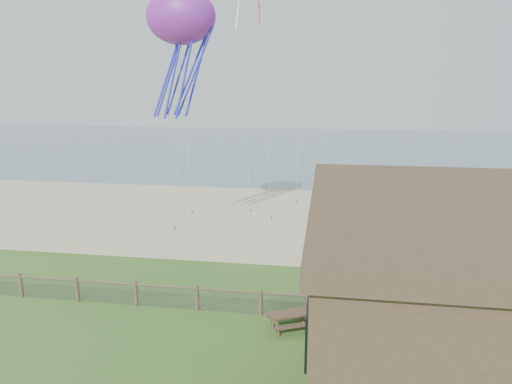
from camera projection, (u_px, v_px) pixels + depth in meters
The scene contains 7 objects.
sand_beach at pixel (252, 216), 36.75m from camera, with size 72.00×20.00×0.02m, color #C3B98D.
ocean at pixel (293, 146), 79.10m from camera, with size 160.00×68.00×0.02m, color slate.
chainlink_fence at pixel (197, 299), 21.22m from camera, with size 36.20×0.20×1.25m, color brown, non-canonical shape.
motel_deck at pixel (502, 340), 18.40m from camera, with size 15.00×2.00×0.50m, color brown.
picnic_table at pixel (290, 321), 19.64m from camera, with size 1.80×1.36×0.76m, color brown, non-canonical shape.
octopus_kite at pixel (182, 53), 27.55m from camera, with size 3.88×2.74×8.00m, color #FF286A, non-canonical shape.
kite_red at pixel (258, 0), 28.63m from camera, with size 1.05×0.70×2.12m, color #DE2751, non-canonical shape.
Camera 1 is at (5.69, -12.88, 10.24)m, focal length 32.00 mm.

